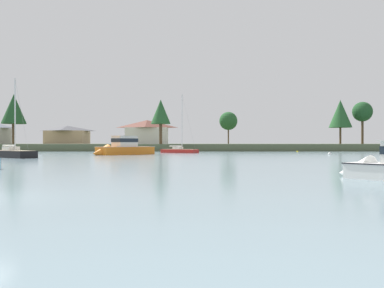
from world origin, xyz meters
name	(u,v)px	position (x,y,z in m)	size (l,w,h in m)	color
far_shore_bank	(167,147)	(0.00, 99.43, 0.76)	(198.89, 54.16, 1.52)	#4C563D
cruiser_orange	(121,150)	(-3.59, 48.46, 0.64)	(9.04, 9.32, 4.77)	orange
sailboat_black	(13,156)	(-14.25, 36.24, 0.22)	(7.14, 6.36, 9.89)	black
sailboat_red	(180,152)	(4.71, 60.31, 0.21)	(6.83, 5.20, 10.79)	#B2231E
mooring_buoy_white	(330,154)	(27.62, 49.62, 0.08)	(0.47, 0.47, 0.52)	white
mooring_buoy_green	(373,157)	(27.83, 35.22, 0.07)	(0.38, 0.38, 0.43)	#1E8C47
mooring_buoy_yellow	(298,152)	(27.33, 67.38, 0.07)	(0.36, 0.36, 0.42)	yellow
shore_tree_far_right	(363,112)	(45.05, 79.91, 8.66)	(4.40, 4.40, 9.42)	brown
shore_tree_inland_c	(229,121)	(16.95, 101.30, 7.79)	(5.00, 5.00, 8.79)	brown
shore_tree_center	(341,114)	(39.71, 78.80, 8.19)	(4.99, 4.99, 9.75)	brown
shore_tree_center_right	(161,112)	(0.27, 75.48, 8.30)	(4.23, 4.23, 9.47)	brown
shore_tree_inland_b	(14,109)	(-33.71, 81.76, 9.43)	(5.53, 5.53, 11.38)	brown
cottage_behind_trees	(148,132)	(-5.63, 103.01, 4.94)	(12.35, 6.90, 6.62)	silver
cottage_near_water	(68,134)	(-30.62, 112.15, 4.32)	(12.36, 10.13, 5.43)	tan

